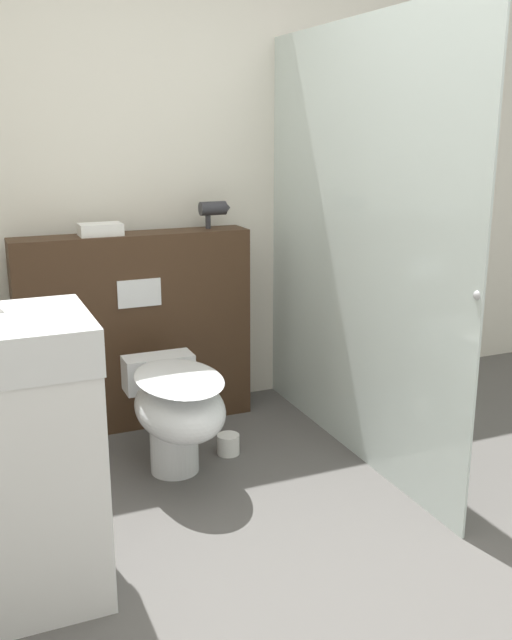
% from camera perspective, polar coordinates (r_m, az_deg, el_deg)
% --- Properties ---
extents(ground_plane, '(12.00, 12.00, 0.00)m').
position_cam_1_polar(ground_plane, '(2.68, 8.48, -19.92)').
color(ground_plane, '#565451').
extents(wall_back, '(8.00, 0.06, 2.50)m').
position_cam_1_polar(wall_back, '(3.92, -5.42, 10.94)').
color(wall_back, silver).
rests_on(wall_back, ground_plane).
extents(partition_panel, '(1.20, 0.21, 1.02)m').
position_cam_1_polar(partition_panel, '(3.76, -9.56, -0.87)').
color(partition_panel, '#3D2819').
rests_on(partition_panel, ground_plane).
extents(shower_glass, '(0.04, 1.77, 2.00)m').
position_cam_1_polar(shower_glass, '(3.32, 7.88, 5.75)').
color(shower_glass, silver).
rests_on(shower_glass, ground_plane).
extents(toilet, '(0.38, 0.69, 0.50)m').
position_cam_1_polar(toilet, '(3.21, -6.40, -7.03)').
color(toilet, white).
rests_on(toilet, ground_plane).
extents(sink_vanity, '(0.55, 0.50, 1.11)m').
position_cam_1_polar(sink_vanity, '(2.49, -18.88, -10.62)').
color(sink_vanity, white).
rests_on(sink_vanity, ground_plane).
extents(hair_drier, '(0.17, 0.07, 0.14)m').
position_cam_1_polar(hair_drier, '(3.79, -3.36, 8.85)').
color(hair_drier, '#2D2D33').
rests_on(hair_drier, partition_panel).
extents(folded_towel, '(0.21, 0.13, 0.06)m').
position_cam_1_polar(folded_towel, '(3.61, -12.34, 7.09)').
color(folded_towel, white).
rests_on(folded_towel, partition_panel).
extents(spare_toilet_roll, '(0.11, 0.11, 0.10)m').
position_cam_1_polar(spare_toilet_roll, '(3.51, -2.23, -9.90)').
color(spare_toilet_roll, white).
rests_on(spare_toilet_roll, ground_plane).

